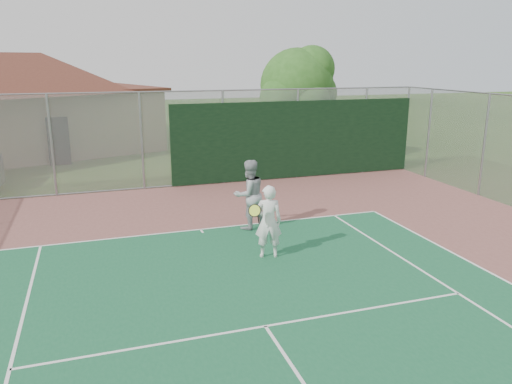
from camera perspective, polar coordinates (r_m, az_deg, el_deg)
back_fence at (r=18.87m, az=-3.43°, el=5.96°), size 20.08×0.11×3.53m
side_fence_right at (r=18.73m, az=24.61°, el=4.83°), size 0.08×9.00×3.50m
clubhouse at (r=28.05m, az=-25.81°, el=10.12°), size 15.72×12.89×5.85m
tree at (r=21.97m, az=4.90°, el=11.77°), size 3.72×3.53×5.19m
player_white_front at (r=11.73m, az=1.39°, el=-3.46°), size 1.01×0.79×1.76m
player_grey_back at (r=13.73m, az=-0.79°, el=-0.37°), size 1.10×0.95×1.94m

